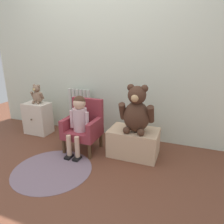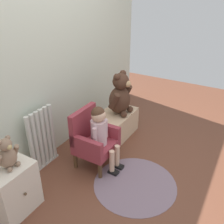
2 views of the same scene
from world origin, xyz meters
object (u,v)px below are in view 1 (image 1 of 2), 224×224
Objects in this scene: large_teddy_bear at (136,112)px; floor_rug at (52,170)px; small_dresser at (38,118)px; small_teddy_bear at (37,95)px; child_figure at (79,117)px; low_bench at (134,142)px; child_armchair at (84,126)px; radiator at (80,112)px.

floor_rug is (-0.75, -0.59, -0.56)m from large_teddy_bear.
small_teddy_bear is at bearing 37.82° from small_dresser.
floor_rug is at bearing -100.67° from child_figure.
child_figure is 1.31× the size of large_teddy_bear.
small_teddy_bear is at bearing 174.20° from low_bench.
small_teddy_bear reaches higher than floor_rug.
low_bench is at bearing 5.72° from child_armchair.
child_armchair is 0.19m from child_figure.
child_figure reaches higher than child_armchair.
low_bench is 0.41m from large_teddy_bear.
child_armchair reaches higher than small_dresser.
child_armchair is at bearing -177.63° from large_teddy_bear.
floor_rug is at bearing -98.68° from child_armchair.
child_armchair is at bearing 90.00° from child_figure.
child_armchair is (0.90, -0.20, 0.08)m from small_dresser.
low_bench is (0.64, 0.06, -0.15)m from child_armchair.
child_armchair is 2.29× the size of small_teddy_bear.
large_teddy_bear is at bearing -50.97° from low_bench.
radiator is 1.06× the size of child_armchair.
small_teddy_bear is at bearing 159.69° from child_figure.
child_armchair is at bearing -174.28° from low_bench.
small_teddy_bear is (-1.51, 0.15, 0.43)m from low_bench.
small_dresser is 1.14m from floor_rug.
child_armchair is 0.95m from small_teddy_bear.
small_dresser is at bearing 174.93° from low_bench.
small_dresser is 0.36m from small_teddy_bear.
child_armchair is 0.89× the size of child_figure.
radiator is at bearing 21.48° from small_teddy_bear.
small_teddy_bear reaches higher than low_bench.
large_teddy_bear is at bearing 11.47° from child_figure.
child_armchair is at bearing 81.32° from floor_rug.
low_bench is (1.54, -0.14, -0.07)m from small_dresser.
child_figure reaches higher than low_bench.
low_bench is at bearing -21.90° from radiator.
child_armchair is 1.17× the size of large_teddy_bear.
child_figure is 1.24× the size of low_bench.
small_dresser is 0.66× the size of child_figure.
radiator is 0.67m from small_teddy_bear.
low_bench is 1.05× the size of large_teddy_bear.
large_teddy_bear reaches higher than child_armchair.
large_teddy_bear is at bearing 38.35° from floor_rug.
small_dresser is (-0.59, -0.24, -0.10)m from radiator.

